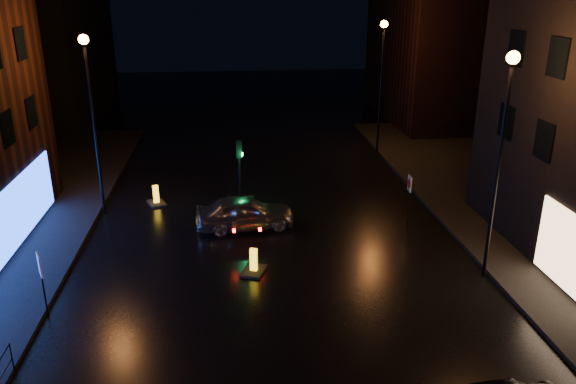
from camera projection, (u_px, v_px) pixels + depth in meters
name	position (u px, v px, depth m)	size (l,w,h in m)	color
building_far_left	(40.00, 30.00, 43.55)	(8.00, 16.00, 14.00)	black
building_far_right	(438.00, 43.00, 44.20)	(8.00, 14.00, 12.00)	black
street_lamp_lfar	(91.00, 99.00, 25.31)	(0.44, 0.44, 8.37)	black
street_lamp_rnear	(503.00, 134.00, 19.42)	(0.44, 0.44, 8.37)	black
street_lamp_rfar	(382.00, 68.00, 34.32)	(0.44, 0.44, 8.37)	black
traffic_signal	(241.00, 197.00, 27.75)	(1.40, 2.40, 3.45)	black
silver_hatchback	(245.00, 212.00, 25.29)	(1.77, 4.39, 1.50)	#9A9DA1
bollard_near	(254.00, 267.00, 21.56)	(1.09, 1.32, 0.99)	black
bollard_far	(156.00, 200.00, 28.21)	(1.12, 1.32, 0.98)	black
road_sign_left	(40.00, 270.00, 18.20)	(0.28, 0.53, 2.30)	black
road_sign_right	(409.00, 187.00, 25.73)	(0.09, 0.54, 2.21)	black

